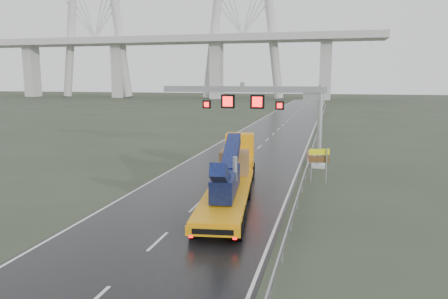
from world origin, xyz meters
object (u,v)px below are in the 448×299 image
(sign_gantry, at_px, (265,103))
(exit_sign_pair, at_px, (319,159))
(heavy_haul_truck, at_px, (233,170))
(striped_barrier, at_px, (311,157))

(sign_gantry, height_order, exit_sign_pair, sign_gantry)
(heavy_haul_truck, distance_m, exit_sign_pair, 6.99)
(exit_sign_pair, xyz_separation_m, striped_barrier, (-0.91, 7.72, -1.29))
(exit_sign_pair, bearing_deg, striped_barrier, 80.10)
(heavy_haul_truck, height_order, exit_sign_pair, heavy_haul_truck)
(sign_gantry, distance_m, heavy_haul_truck, 10.92)
(sign_gantry, bearing_deg, striped_barrier, 22.99)
(sign_gantry, bearing_deg, heavy_haul_truck, -93.59)
(heavy_haul_truck, xyz_separation_m, striped_barrier, (4.72, 11.85, -0.99))
(sign_gantry, height_order, heavy_haul_truck, sign_gantry)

